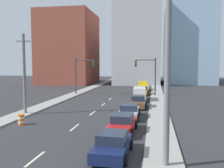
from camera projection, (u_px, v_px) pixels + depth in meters
sidewalk_left at (87, 89)px, 52.83m from camera, size 2.20×90.18×0.15m
sidewalk_right at (157, 91)px, 50.40m from camera, size 2.20×90.18×0.15m
lane_stripe_at_7m at (35, 159)px, 14.41m from camera, size 0.16×2.40×0.01m
lane_stripe_at_14m at (75, 127)px, 21.54m from camera, size 0.16×2.40×0.01m
lane_stripe_at_21m at (92, 113)px, 27.74m from camera, size 0.16×2.40×0.01m
lane_stripe_at_27m at (103, 105)px, 33.48m from camera, size 0.16×2.40×0.01m
lane_stripe_at_32m at (110, 99)px, 38.81m from camera, size 0.16×2.40×0.01m
building_brick_left at (69, 48)px, 69.55m from camera, size 14.00×16.00×19.50m
building_office_center at (139, 42)px, 70.14m from camera, size 12.00×20.00×23.13m
building_glass_right at (188, 15)px, 71.11m from camera, size 13.00×20.00×38.87m
traffic_signal_left at (81, 71)px, 44.39m from camera, size 3.61×0.35×6.52m
traffic_signal_right at (150, 72)px, 42.36m from camera, size 3.61×0.35×6.52m
utility_pole_right_near at (167, 75)px, 12.82m from camera, size 1.60×0.32×9.62m
utility_pole_left_mid at (24, 73)px, 26.82m from camera, size 1.60×0.32×8.67m
traffic_barrel at (21, 120)px, 22.41m from camera, size 0.56×0.56×0.95m
sedan_navy at (112, 145)px, 14.88m from camera, size 2.22×4.27×1.42m
sedan_red at (122, 124)px, 20.01m from camera, size 2.26×4.55×1.45m
sedan_silver at (129, 111)px, 25.33m from camera, size 2.19×4.81×1.39m
sedan_brown at (138, 102)px, 31.16m from camera, size 2.03×4.33×1.55m
box_truck_gray at (139, 94)px, 37.09m from camera, size 2.51×6.40×1.98m
sedan_orange at (142, 91)px, 44.35m from camera, size 2.15×4.41×1.49m
pickup_truck_yellow at (143, 87)px, 51.34m from camera, size 2.63×6.03×1.87m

